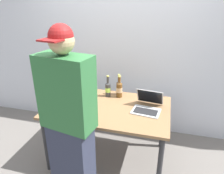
{
  "coord_description": "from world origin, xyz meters",
  "views": [
    {
      "loc": [
        0.59,
        -2.05,
        1.9
      ],
      "look_at": [
        0.04,
        0.0,
        0.99
      ],
      "focal_mm": 33.32,
      "sensor_mm": 36.0,
      "label": 1
    }
  ],
  "objects_px": {
    "beer_bottle_brown": "(119,87)",
    "person_figure": "(70,127)",
    "laptop": "(148,105)",
    "beer_bottle_green": "(119,89)",
    "beer_bottle_amber": "(108,89)"
  },
  "relations": [
    {
      "from": "beer_bottle_brown",
      "to": "beer_bottle_green",
      "type": "height_order",
      "value": "beer_bottle_green"
    },
    {
      "from": "beer_bottle_brown",
      "to": "person_figure",
      "type": "relative_size",
      "value": 0.16
    },
    {
      "from": "laptop",
      "to": "beer_bottle_green",
      "type": "relative_size",
      "value": 1.32
    },
    {
      "from": "laptop",
      "to": "beer_bottle_brown",
      "type": "distance_m",
      "value": 0.51
    },
    {
      "from": "beer_bottle_brown",
      "to": "person_figure",
      "type": "height_order",
      "value": "person_figure"
    },
    {
      "from": "beer_bottle_amber",
      "to": "beer_bottle_green",
      "type": "relative_size",
      "value": 0.99
    },
    {
      "from": "laptop",
      "to": "beer_bottle_green",
      "type": "distance_m",
      "value": 0.45
    },
    {
      "from": "beer_bottle_amber",
      "to": "beer_bottle_brown",
      "type": "height_order",
      "value": "beer_bottle_amber"
    },
    {
      "from": "beer_bottle_green",
      "to": "person_figure",
      "type": "distance_m",
      "value": 1.0
    },
    {
      "from": "beer_bottle_amber",
      "to": "beer_bottle_brown",
      "type": "xyz_separation_m",
      "value": [
        0.12,
        0.09,
        -0.0
      ]
    },
    {
      "from": "laptop",
      "to": "beer_bottle_brown",
      "type": "relative_size",
      "value": 1.35
    },
    {
      "from": "beer_bottle_green",
      "to": "person_figure",
      "type": "height_order",
      "value": "person_figure"
    },
    {
      "from": "beer_bottle_amber",
      "to": "person_figure",
      "type": "bearing_deg",
      "value": -94.1
    },
    {
      "from": "person_figure",
      "to": "laptop",
      "type": "bearing_deg",
      "value": 51.42
    },
    {
      "from": "laptop",
      "to": "person_figure",
      "type": "height_order",
      "value": "person_figure"
    }
  ]
}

